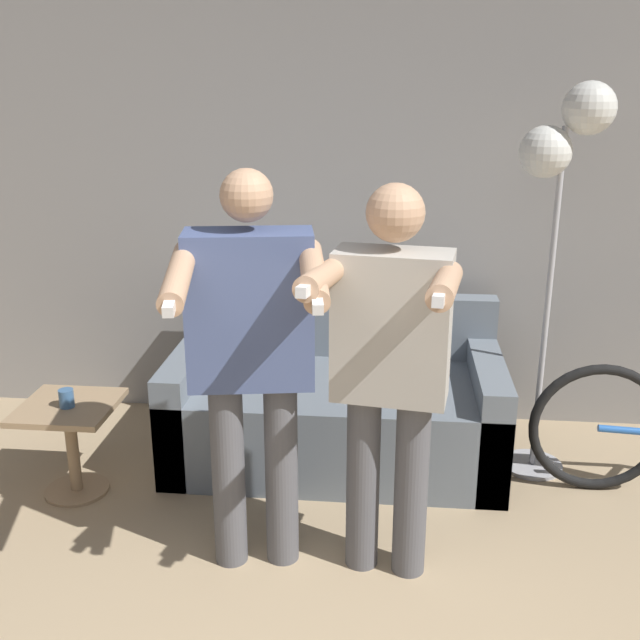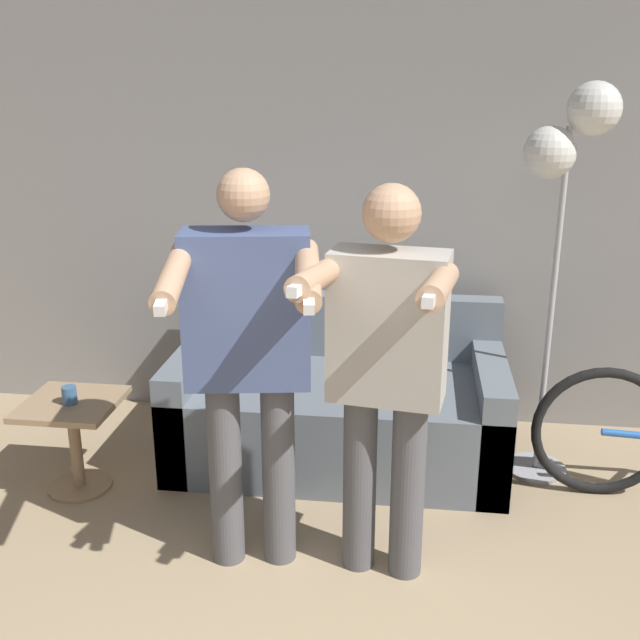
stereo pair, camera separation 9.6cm
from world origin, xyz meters
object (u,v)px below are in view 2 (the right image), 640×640
Objects in this scene: couch at (339,408)px; floor_lamp at (568,163)px; person_left at (248,348)px; cat at (385,282)px; cup at (69,395)px; side_table at (73,426)px; person_right at (386,361)px.

couch is 0.88× the size of floor_lamp.
person_left is at bearing -104.96° from couch.
cat reaches higher than cup.
person_left is 1.29m from side_table.
person_right is at bearing -16.11° from cup.
cat is 1.19m from floor_lamp.
person_right is (0.55, -0.00, -0.03)m from person_left.
couch is at bearing 177.82° from floor_lamp.
floor_lamp is at bearing 26.52° from person_left.
person_left is 3.50× the size of side_table.
floor_lamp reaches higher than cat.
side_table is at bearing -149.36° from cat.
person_left is at bearing -24.01° from cup.
couch is 4.43× the size of cat.
cup is at bearing -167.71° from floor_lamp.
cup reaches higher than side_table.
floor_lamp reaches higher than person_right.
cup is at bearing -148.40° from cat.
couch is at bearing 113.95° from person_right.
floor_lamp is at bearing 12.29° from cup.
side_table is (-1.50, -0.89, -0.56)m from cat.
cup is at bearing 172.07° from person_right.
couch is at bearing 66.05° from person_left.
cup is (-1.56, 0.45, -0.43)m from person_right.
side_table is 5.39× the size of cup.
floor_lamp reaches higher than cup.
person_right is 1.68m from cup.
person_left reaches higher than person_right.
cat is at bearing 100.88° from person_right.
side_table is at bearing -168.40° from floor_lamp.
person_right is 1.42m from floor_lamp.
person_left reaches higher than couch.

